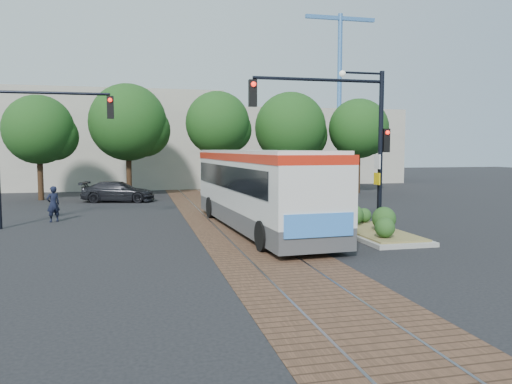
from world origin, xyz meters
TOP-DOWN VIEW (x-y plane):
  - ground at (0.00, 0.00)m, footprint 120.00×120.00m
  - trackbed at (0.00, 4.00)m, footprint 3.60×40.00m
  - tree_row at (1.21, 16.42)m, footprint 26.40×5.60m
  - warehouses at (-0.53, 28.75)m, footprint 40.00×13.00m
  - crane at (18.00, 34.00)m, footprint 8.00×0.50m
  - city_bus at (0.87, 1.55)m, footprint 3.32×12.25m
  - traffic_island at (4.82, -0.90)m, footprint 2.20×5.20m
  - signal_pole_main at (3.86, -0.81)m, footprint 5.49×0.46m
  - signal_pole_left at (-8.37, 4.00)m, footprint 4.99×0.34m
  - officer at (-7.66, 5.59)m, footprint 0.71×0.64m
  - parked_car at (-5.14, 13.79)m, footprint 4.73×2.73m

SIDE VIEW (x-z plane):
  - ground at x=0.00m, z-range 0.00..0.00m
  - trackbed at x=0.00m, z-range 0.00..0.02m
  - traffic_island at x=4.82m, z-range -0.24..0.89m
  - parked_car at x=-5.14m, z-range 0.00..1.29m
  - officer at x=-7.66m, z-range 0.00..1.63m
  - city_bus at x=0.87m, z-range 0.19..3.43m
  - warehouses at x=-0.53m, z-range -0.19..7.81m
  - signal_pole_left at x=-8.37m, z-range 0.86..6.86m
  - signal_pole_main at x=3.86m, z-range 1.16..7.16m
  - tree_row at x=1.21m, z-range 1.01..8.69m
  - crane at x=18.00m, z-range 1.88..19.88m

